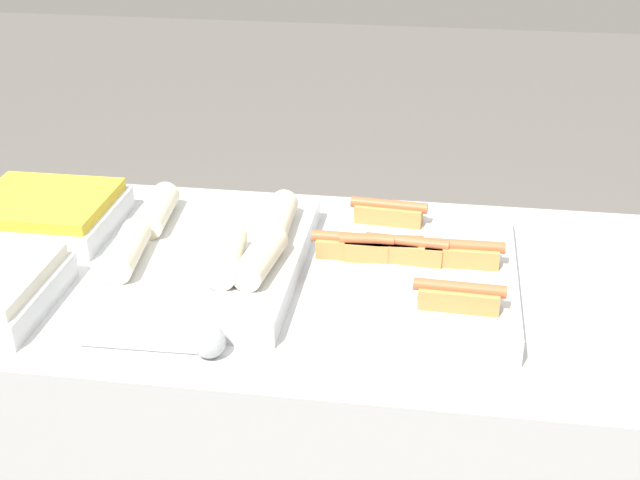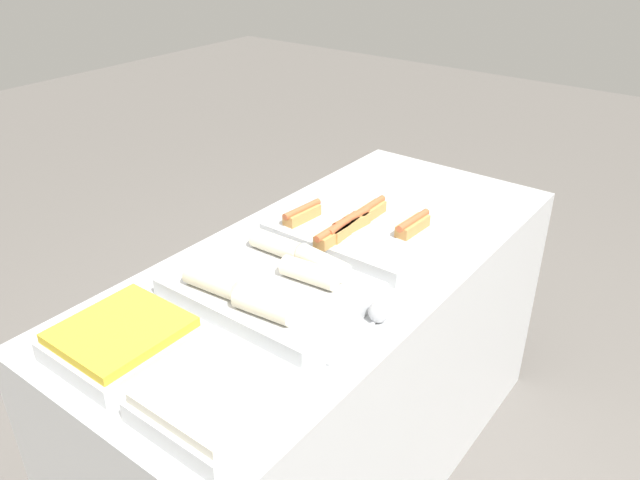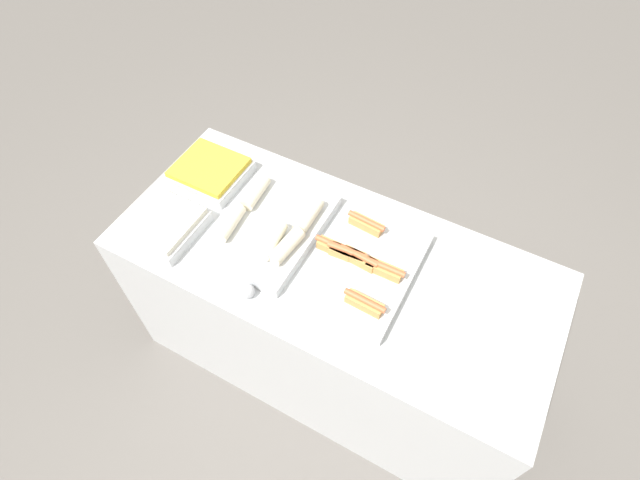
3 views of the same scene
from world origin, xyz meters
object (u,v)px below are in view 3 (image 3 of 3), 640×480
Objects in this scene: tray_side_front at (162,223)px; tray_side_back at (210,171)px; tray_wraps at (271,226)px; serving_spoon_near at (245,290)px; tray_hotdogs at (364,267)px.

tray_side_back is at bearing 90.00° from tray_side_front.
tray_wraps is 1.74× the size of tray_side_front.
serving_spoon_near is (0.46, -0.42, -0.01)m from tray_side_back.
tray_wraps is at bearing -179.49° from tray_hotdogs.
tray_wraps reaches higher than tray_side_back.
serving_spoon_near is at bearing -42.62° from tray_side_back.
tray_wraps is at bearing -18.52° from tray_side_back.
tray_hotdogs is 2.03× the size of serving_spoon_near.
tray_wraps is 0.30m from serving_spoon_near.
tray_hotdogs reaches higher than serving_spoon_near.
tray_hotdogs is 0.45m from serving_spoon_near.
tray_side_front is at bearing -153.56° from tray_wraps.
tray_wraps is (-0.41, -0.00, 0.00)m from tray_hotdogs.
tray_hotdogs is 0.98× the size of tray_wraps.
tray_hotdogs is 1.71× the size of tray_side_front.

